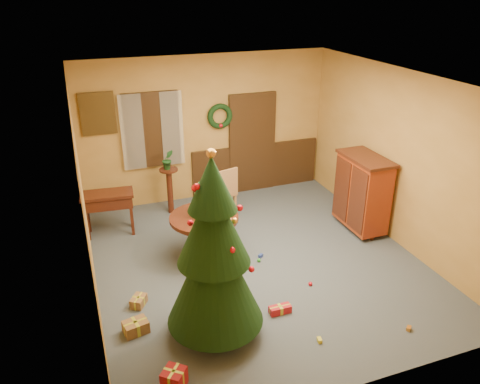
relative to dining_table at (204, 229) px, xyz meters
name	(u,v)px	position (x,y,z in m)	size (l,w,h in m)	color
room_envelope	(218,144)	(0.96, 2.29, 0.59)	(5.50, 5.50, 5.50)	#343D4C
dining_table	(204,229)	(0.00, 0.00, 0.00)	(1.10, 1.10, 0.75)	black
urn	(204,209)	(0.00, 0.00, 0.34)	(0.32, 0.32, 0.24)	slate
centerpiece_plant	(203,191)	(0.00, 0.00, 0.67)	(0.37, 0.32, 0.42)	#1E4C23
chair_near	(220,230)	(0.24, -0.10, -0.02)	(0.45, 0.45, 0.95)	#98633D
chair_far	(224,190)	(0.77, 1.30, 0.01)	(0.53, 0.53, 0.99)	#98633D
guitar	(236,248)	(0.34, -0.53, -0.14)	(0.33, 0.16, 0.78)	#F2E1CA
plant_stand	(170,186)	(-0.17, 1.80, 0.04)	(0.35, 0.35, 0.91)	black
stand_plant	(168,159)	(-0.17, 1.80, 0.57)	(0.21, 0.17, 0.39)	#19471E
christmas_tree	(214,253)	(-0.37, -1.78, 0.66)	(1.21, 1.21, 2.51)	#382111
writing_desk	(108,203)	(-1.36, 1.35, 0.07)	(0.93, 0.52, 0.79)	black
sideboard	(362,191)	(2.91, -0.02, 0.22)	(0.57, 1.09, 1.39)	#62160B
gift_a	(136,327)	(-1.34, -1.43, -0.45)	(0.34, 0.28, 0.17)	brown
gift_b	(174,379)	(-1.07, -2.47, -0.41)	(0.33, 0.33, 0.24)	#A7161E
gift_c	(139,301)	(-1.22, -0.88, -0.46)	(0.27, 0.30, 0.13)	brown
gift_d	(280,309)	(0.57, -1.71, -0.47)	(0.31, 0.13, 0.11)	#A7161E
toy_a	(261,256)	(0.86, -0.31, -0.50)	(0.08, 0.05, 0.05)	navy
toy_b	(259,260)	(0.77, -0.44, -0.50)	(0.06, 0.06, 0.06)	#288A25
toy_c	(319,340)	(0.80, -2.39, -0.50)	(0.08, 0.05, 0.05)	gold
toy_d	(310,284)	(1.25, -1.29, -0.50)	(0.06, 0.06, 0.06)	red
toy_e	(409,328)	(2.00, -2.60, -0.50)	(0.08, 0.05, 0.05)	orange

